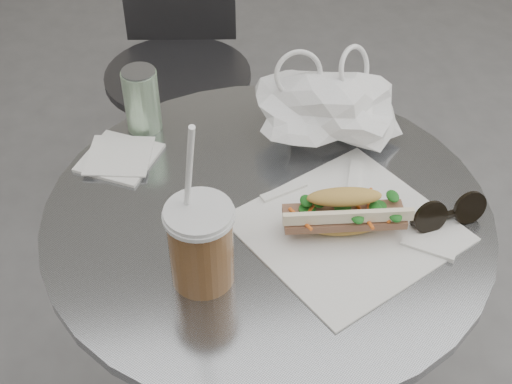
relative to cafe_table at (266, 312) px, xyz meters
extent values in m
cylinder|color=slate|center=(0.00, 0.00, -0.10)|extent=(0.08, 0.08, 0.71)
cylinder|color=slate|center=(0.00, 0.00, 0.26)|extent=(0.76, 0.76, 0.02)
cylinder|color=#2D2D2F|center=(-0.10, 0.84, -0.46)|extent=(0.36, 0.36, 0.02)
cylinder|color=#2D2D2F|center=(-0.10, 0.84, -0.22)|extent=(0.06, 0.06, 0.48)
cylinder|color=#2D2D2F|center=(-0.10, 0.84, 0.02)|extent=(0.41, 0.41, 0.02)
cube|color=white|center=(0.12, -0.07, 0.28)|extent=(0.41, 0.40, 0.00)
ellipsoid|color=tan|center=(0.11, -0.07, 0.29)|extent=(0.25, 0.11, 0.03)
cube|color=brown|center=(0.11, -0.07, 0.31)|extent=(0.20, 0.08, 0.01)
ellipsoid|color=tan|center=(0.11, -0.06, 0.34)|extent=(0.25, 0.11, 0.04)
cylinder|color=brown|center=(-0.12, -0.13, 0.34)|extent=(0.10, 0.10, 0.13)
cylinder|color=silver|center=(-0.12, -0.13, 0.41)|extent=(0.10, 0.10, 0.01)
cylinder|color=white|center=(-0.13, -0.12, 0.46)|extent=(0.03, 0.07, 0.24)
cylinder|color=black|center=(0.25, -0.09, 0.30)|extent=(0.06, 0.03, 0.06)
cylinder|color=black|center=(0.32, -0.08, 0.30)|extent=(0.06, 0.03, 0.06)
cube|color=black|center=(0.29, -0.08, 0.29)|extent=(0.02, 0.01, 0.01)
cube|color=white|center=(-0.24, 0.18, 0.28)|extent=(0.17, 0.17, 0.01)
cube|color=white|center=(-0.24, 0.18, 0.28)|extent=(0.14, 0.14, 0.00)
cylinder|color=#5C9A5A|center=(-0.19, 0.27, 0.34)|extent=(0.07, 0.07, 0.12)
cylinder|color=slate|center=(-0.19, 0.27, 0.40)|extent=(0.06, 0.06, 0.00)
camera|label=1|loc=(-0.16, -0.86, 1.10)|focal=50.00mm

